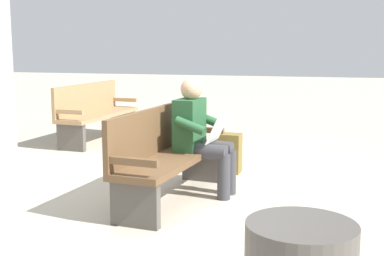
# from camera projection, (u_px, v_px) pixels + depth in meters

# --- Properties ---
(ground_plane) EXTENTS (40.00, 40.00, 0.00)m
(ground_plane) POSITION_uv_depth(u_px,v_px,m) (173.00, 200.00, 5.12)
(ground_plane) COLOR #B7AD99
(bench_near) EXTENTS (1.84, 0.67, 0.90)m
(bench_near) POSITION_uv_depth(u_px,v_px,m) (166.00, 154.00, 5.07)
(bench_near) COLOR brown
(bench_near) RESTS_ON ground
(person_seated) EXTENTS (0.60, 0.60, 1.18)m
(person_seated) POSITION_uv_depth(u_px,v_px,m) (200.00, 133.00, 5.25)
(person_seated) COLOR #23512D
(person_seated) RESTS_ON ground
(backpack) EXTENTS (0.26, 0.33, 0.47)m
(backpack) POSITION_uv_depth(u_px,v_px,m) (227.00, 153.00, 6.21)
(backpack) COLOR brown
(backpack) RESTS_ON ground
(bench_far) EXTENTS (1.83, 0.63, 0.90)m
(bench_far) POSITION_uv_depth(u_px,v_px,m) (95.00, 112.00, 8.18)
(bench_far) COLOR #9E7A51
(bench_far) RESTS_ON ground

